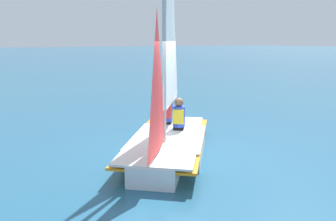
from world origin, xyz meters
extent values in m
plane|color=#235675|center=(0.00, 0.00, 0.00)|extent=(260.00, 260.00, 0.00)
cube|color=silver|center=(0.00, 0.00, 0.19)|extent=(2.67, 2.59, 0.39)
cube|color=silver|center=(1.19, -0.96, 0.19)|extent=(1.25, 1.24, 0.39)
cube|color=silver|center=(-1.19, 0.96, 0.19)|extent=(1.55, 1.61, 0.39)
cube|color=orange|center=(0.00, 0.00, 0.32)|extent=(4.00, 3.66, 0.05)
cube|color=silver|center=(0.84, -0.68, 0.41)|extent=(2.29, 2.24, 0.04)
cylinder|color=#B7B7BC|center=(0.38, -0.31, 2.75)|extent=(0.08, 0.08, 4.73)
cylinder|color=#B7B7BC|center=(-0.32, 0.26, 1.09)|extent=(1.44, 1.19, 0.07)
pyramid|color=white|center=(-0.32, 0.26, 3.06)|extent=(1.36, 1.11, 3.88)
pyramid|color=red|center=(0.96, -0.77, 1.79)|extent=(1.06, 0.87, 2.61)
cube|color=black|center=(-1.59, 1.29, 0.14)|extent=(0.08, 0.07, 0.27)
cube|color=black|center=(-0.41, 0.54, 0.23)|extent=(0.37, 0.36, 0.45)
cylinder|color=blue|center=(-0.41, 0.54, 0.71)|extent=(0.42, 0.42, 0.50)
cube|color=yellow|center=(-0.41, 0.54, 0.73)|extent=(0.43, 0.42, 0.35)
sphere|color=brown|center=(-0.41, 0.54, 1.05)|extent=(0.22, 0.22, 0.22)
cube|color=black|center=(-1.05, 0.57, 0.23)|extent=(0.37, 0.36, 0.45)
cylinder|color=blue|center=(-1.05, 0.57, 0.71)|extent=(0.42, 0.42, 0.50)
cube|color=red|center=(-1.05, 0.57, 0.73)|extent=(0.43, 0.42, 0.35)
sphere|color=brown|center=(-1.05, 0.57, 1.05)|extent=(0.22, 0.22, 0.22)
cylinder|color=blue|center=(-1.05, 0.57, 1.14)|extent=(0.29, 0.29, 0.06)
camera|label=1|loc=(6.18, -3.55, 2.51)|focal=35.00mm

